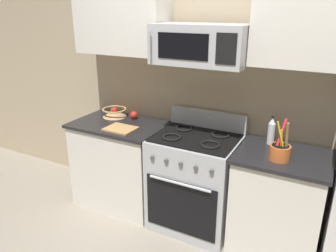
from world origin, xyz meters
The scene contains 12 objects.
wall_back centered at (0.00, 1.01, 1.30)m, with size 8.00×0.10×2.60m, color tan.
counter_left centered at (-0.86, 0.63, 0.46)m, with size 0.94×0.62×0.91m.
range_oven centered at (0.00, 0.63, 0.47)m, with size 0.76×0.66×1.09m.
counter_right centered at (0.76, 0.63, 0.46)m, with size 0.74×0.62×0.91m.
microwave centered at (0.00, 0.66, 1.73)m, with size 0.79×0.44×0.33m.
upper_cabinets_left centered at (-0.87, 0.79, 1.91)m, with size 0.93×0.34×0.65m.
upper_cabinets_right centered at (0.76, 0.79, 1.91)m, with size 0.73×0.34×0.65m.
utensil_crock centered at (0.74, 0.53, 0.98)m, with size 0.16×0.16×0.33m.
fruit_basket centered at (-1.02, 0.79, 0.96)m, with size 0.26×0.26×0.11m.
apple_loose centered at (-0.80, 0.83, 0.95)m, with size 0.08×0.08×0.08m, color red.
cutting_board centered at (-0.74, 0.50, 0.92)m, with size 0.29×0.23×0.02m, color tan.
bottle_vinegar centered at (0.61, 0.82, 1.03)m, with size 0.06×0.06×0.25m.
Camera 1 is at (1.04, -1.89, 2.02)m, focal length 34.85 mm.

